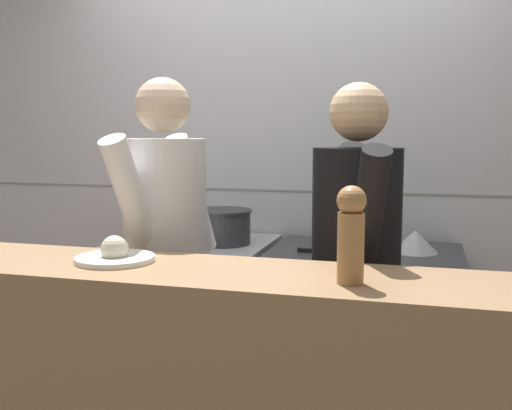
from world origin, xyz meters
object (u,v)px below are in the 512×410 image
Objects in this scene: chefs_knife at (332,253)px; chef_head_cook at (166,260)px; pepper_mill at (351,232)px; sauce_pot at (223,225)px; oven_range at (193,324)px; stock_pot at (161,222)px; chef_sous at (355,277)px; mixing_bowl_steel at (415,241)px; plated_dish_main at (115,255)px.

chefs_knife is 0.24× the size of chef_head_cook.
chefs_knife is 1.42× the size of pepper_mill.
pepper_mill is at bearing -78.85° from chefs_knife.
sauce_pot is 1.47m from pepper_mill.
oven_range is 0.58m from stock_pot.
chef_sous is (-0.05, 0.58, -0.27)m from pepper_mill.
stock_pot is at bearing 132.42° from chef_sous.
oven_range is 0.54× the size of chef_sous.
oven_range is 4.09× the size of mixing_bowl_steel.
pepper_mill reaches higher than stock_pot.
chef_sous is (-0.21, -0.67, -0.03)m from mixing_bowl_steel.
chef_head_cook reaches higher than chefs_knife.
chef_sous is at bearing 94.57° from pepper_mill.
sauce_pot is at bearing -3.00° from oven_range.
chef_head_cook is at bearing 145.68° from pepper_mill.
sauce_pot is (0.18, -0.01, 0.55)m from oven_range.
stock_pot reaches higher than chefs_knife.
sauce_pot is 0.18× the size of chef_head_cook.
chef_sous is at bearing -107.37° from mixing_bowl_steel.
oven_range is at bearing 127.97° from chef_sous.
chef_sous is (1.11, -0.65, -0.08)m from stock_pot.
oven_range is at bearing 98.98° from plated_dish_main.
chef_sous is (0.17, -0.52, 0.02)m from chefs_knife.
chef_head_cook reaches higher than stock_pot.
chef_sous is at bearing -71.90° from chefs_knife.
chef_head_cook reaches higher than chef_sous.
chef_head_cook is (-0.83, 0.57, -0.25)m from pepper_mill.
chef_head_cook reaches higher than pepper_mill.
plated_dish_main is at bearing -120.03° from chefs_knife.
chef_head_cook is at bearing 163.09° from chef_sous.
chef_head_cook is at bearing -139.65° from chefs_knife.
chefs_knife is 1.50× the size of plated_dish_main.
sauce_pot is 1.14× the size of plated_dish_main.
chef_sous is at bearing -34.71° from oven_range.
oven_range is 0.57m from sauce_pot.
pepper_mill is at bearing -51.29° from oven_range.
plated_dish_main reaches higher than chefs_knife.
oven_range is 2.95× the size of sauce_pot.
stock_pot is 0.20× the size of chef_sous.
mixing_bowl_steel reaches higher than chefs_knife.
plated_dish_main reaches higher than mixing_bowl_steel.
chef_head_cook is (0.32, -0.65, -0.06)m from stock_pot.
chefs_knife reaches higher than oven_range.
chef_head_cook is 1.02× the size of chef_sous.
plated_dish_main is 0.81m from pepper_mill.
chef_head_cook is at bearing 94.11° from plated_dish_main.
mixing_bowl_steel is at bearing 44.71° from chef_head_cook.
chef_sous is at bearing 11.01° from chef_head_cook.
oven_range is at bearing -178.80° from mixing_bowl_steel.
chefs_knife is at bearing -9.42° from oven_range.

